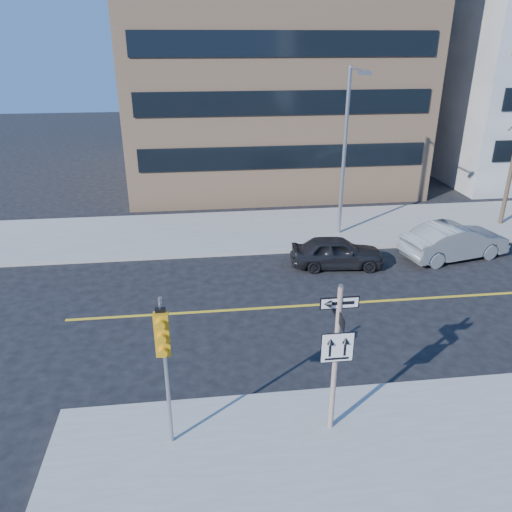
{
  "coord_description": "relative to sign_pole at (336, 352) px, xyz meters",
  "views": [
    {
      "loc": [
        -3.1,
        -12.13,
        9.26
      ],
      "look_at": [
        -1.12,
        4.0,
        2.15
      ],
      "focal_mm": 35.0,
      "sensor_mm": 36.0,
      "label": 1
    }
  ],
  "objects": [
    {
      "name": "ground",
      "position": [
        0.0,
        2.51,
        -2.44
      ],
      "size": [
        120.0,
        120.0,
        0.0
      ],
      "primitive_type": "plane",
      "color": "black",
      "rests_on": "ground"
    },
    {
      "name": "parked_car_b",
      "position": [
        8.43,
        10.12,
        -1.63
      ],
      "size": [
        2.72,
        5.16,
        1.62
      ],
      "primitive_type": "imported",
      "rotation": [
        0.0,
        0.0,
        1.78
      ],
      "color": "gray",
      "rests_on": "ground"
    },
    {
      "name": "building_brick",
      "position": [
        2.0,
        27.51,
        6.56
      ],
      "size": [
        18.0,
        18.0,
        18.0
      ],
      "primitive_type": "cube",
      "color": "tan",
      "rests_on": "ground"
    },
    {
      "name": "traffic_signal",
      "position": [
        -4.0,
        -0.15,
        0.59
      ],
      "size": [
        0.32,
        0.45,
        4.0
      ],
      "color": "gray",
      "rests_on": "near_sidewalk"
    },
    {
      "name": "streetlight_a",
      "position": [
        4.0,
        13.27,
        2.32
      ],
      "size": [
        0.55,
        2.25,
        8.0
      ],
      "color": "gray",
      "rests_on": "far_sidewalk"
    },
    {
      "name": "parked_car_a",
      "position": [
        2.86,
        9.82,
        -1.75
      ],
      "size": [
        1.98,
        4.15,
        1.37
      ],
      "primitive_type": "imported",
      "rotation": [
        0.0,
        0.0,
        1.48
      ],
      "color": "black",
      "rests_on": "ground"
    },
    {
      "name": "sign_pole",
      "position": [
        0.0,
        0.0,
        0.0
      ],
      "size": [
        0.92,
        0.92,
        4.06
      ],
      "color": "beige",
      "rests_on": "near_sidewalk"
    }
  ]
}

